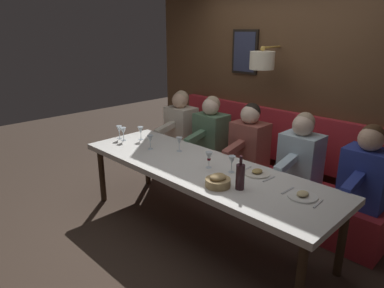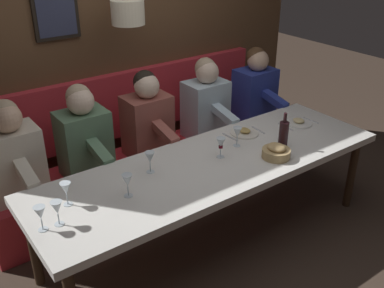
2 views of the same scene
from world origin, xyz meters
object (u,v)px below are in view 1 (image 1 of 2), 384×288
dining_table (200,171)px  diner_near (301,152)px  diner_farthest (181,121)px  wine_glass_5 (209,157)px  diner_nearest (366,169)px  bread_bowl (218,181)px  diner_middle (249,139)px  wine_glass_6 (232,161)px  diner_far (211,129)px  wine_glass_3 (123,131)px  wine_glass_0 (179,141)px  wine_glass_4 (119,130)px  wine_glass_1 (150,139)px  wine_glass_2 (141,131)px  wine_bottle (240,176)px

dining_table → diner_near: bearing=-34.7°
diner_farthest → wine_glass_5: bearing=-123.0°
diner_nearest → bread_bowl: size_ratio=3.60×
diner_middle → wine_glass_6: (-0.78, -0.37, 0.04)m
diner_nearest → diner_far: bearing=90.0°
diner_near → diner_far: 1.27m
diner_far → wine_glass_3: (-0.94, 0.58, 0.04)m
diner_nearest → wine_glass_0: diner_nearest is taller
diner_farthest → bread_bowl: (-1.11, -1.66, -0.03)m
diner_farthest → wine_glass_4: size_ratio=4.82×
wine_glass_5 → wine_glass_4: bearing=93.3°
diner_middle → diner_farthest: 1.18m
diner_middle → wine_glass_3: bearing=128.3°
wine_glass_5 → wine_glass_0: bearing=77.6°
wine_glass_1 → diner_near: bearing=-56.1°
diner_near → wine_glass_1: (-0.91, 1.36, 0.04)m
wine_glass_0 → diner_far: bearing=14.4°
diner_far → wine_glass_5: size_ratio=4.82×
bread_bowl → wine_glass_3: bearing=84.2°
diner_far → wine_glass_0: diner_far is taller
wine_glass_5 → wine_glass_6: (0.07, -0.23, 0.00)m
diner_near → wine_glass_2: bearing=114.1°
diner_middle → wine_glass_4: size_ratio=4.82×
diner_middle → wine_glass_2: bearing=125.9°
wine_glass_0 → wine_glass_3: 0.80m
wine_glass_2 → wine_glass_3: 0.21m
diner_near → wine_glass_4: size_ratio=4.82×
diner_far → wine_glass_5: bearing=-138.8°
wine_glass_1 → bread_bowl: size_ratio=0.75×
diner_far → wine_glass_0: 0.76m
wine_glass_6 → wine_bottle: bearing=-130.1°
wine_glass_0 → dining_table: bearing=-107.8°
wine_glass_0 → wine_glass_1: same height
diner_far → wine_glass_1: bearing=174.0°
wine_glass_1 → wine_glass_2: 0.39m
diner_middle → wine_glass_3: (-0.94, 1.19, 0.04)m
bread_bowl → diner_nearest: bearing=-36.7°
diner_far → wine_glass_0: (-0.73, -0.19, 0.04)m
dining_table → diner_far: (0.88, 0.66, 0.13)m
diner_farthest → bread_bowl: bearing=-123.8°
wine_glass_2 → wine_glass_1: bearing=-111.2°
diner_far → wine_glass_6: diner_far is taller
dining_table → diner_middle: size_ratio=3.61×
diner_near → diner_middle: 0.66m
diner_far → wine_glass_1: 0.92m
wine_glass_4 → wine_bottle: size_ratio=0.55×
wine_glass_1 → bread_bowl: 1.20m
dining_table → wine_glass_4: (-0.05, 1.34, 0.18)m
diner_farthest → wine_glass_2: 0.78m
diner_near → diner_farthest: bearing=90.0°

